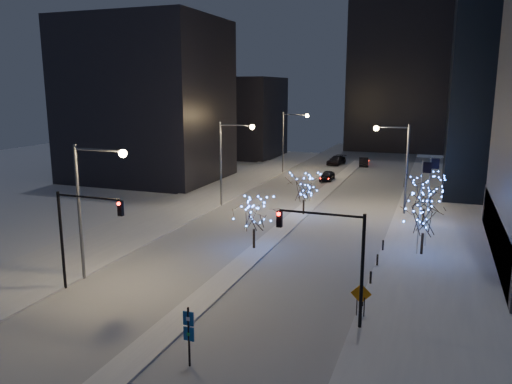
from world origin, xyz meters
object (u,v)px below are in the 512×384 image
at_px(car_near, 327,176).
at_px(holiday_tree_plaza_near, 424,215).
at_px(holiday_tree_median_far, 304,188).
at_px(holiday_tree_plaza_far, 425,193).
at_px(wayfinding_sign, 189,331).
at_px(traffic_signal_west, 79,226).
at_px(construction_sign, 361,297).
at_px(holiday_tree_median_near, 254,214).
at_px(street_lamp_w_mid, 229,152).
at_px(car_mid, 364,162).
at_px(street_lamp_east, 399,157).
at_px(street_lamp_w_far, 289,134).
at_px(street_lamp_w_near, 90,194).
at_px(traffic_signal_east, 336,249).
at_px(car_far, 336,160).

bearing_deg(car_near, holiday_tree_plaza_near, -65.36).
relative_size(holiday_tree_median_far, holiday_tree_plaza_far, 0.80).
bearing_deg(wayfinding_sign, holiday_tree_median_far, 94.79).
height_order(traffic_signal_west, construction_sign, traffic_signal_west).
bearing_deg(holiday_tree_median_near, wayfinding_sign, -79.48).
bearing_deg(wayfinding_sign, construction_sign, 49.57).
xyz_separation_m(street_lamp_w_mid, car_mid, (10.44, 37.72, -5.72)).
bearing_deg(street_lamp_east, street_lamp_w_far, 130.85).
bearing_deg(street_lamp_east, construction_sign, -89.55).
relative_size(street_lamp_w_near, car_mid, 2.12).
bearing_deg(street_lamp_w_near, street_lamp_w_mid, 90.00).
distance_m(traffic_signal_east, holiday_tree_median_far, 26.33).
distance_m(street_lamp_w_mid, traffic_signal_east, 31.60).
distance_m(holiday_tree_median_near, construction_sign, 15.00).
bearing_deg(car_far, construction_sign, -67.71).
height_order(car_near, holiday_tree_median_near, holiday_tree_median_near).
relative_size(street_lamp_east, car_mid, 2.12).
distance_m(street_lamp_w_near, traffic_signal_west, 2.70).
bearing_deg(street_lamp_w_near, holiday_tree_plaza_far, 46.51).
height_order(traffic_signal_west, car_near, traffic_signal_west).
bearing_deg(traffic_signal_east, wayfinding_sign, -130.43).
xyz_separation_m(street_lamp_w_far, holiday_tree_median_far, (9.44, -26.11, -3.37)).
xyz_separation_m(street_lamp_w_near, street_lamp_w_far, (0.00, 50.00, 0.00)).
bearing_deg(traffic_signal_west, holiday_tree_median_near, 58.08).
relative_size(street_lamp_w_near, street_lamp_w_mid, 1.00).
bearing_deg(holiday_tree_plaza_near, holiday_tree_plaza_far, 91.46).
xyz_separation_m(street_lamp_w_far, holiday_tree_plaza_far, (22.08, -26.72, -2.94)).
xyz_separation_m(street_lamp_w_near, wayfinding_sign, (11.92, -8.00, -4.52)).
xyz_separation_m(traffic_signal_west, construction_sign, (18.74, 2.49, -3.35)).
distance_m(car_mid, holiday_tree_plaza_near, 50.14).
bearing_deg(construction_sign, holiday_tree_median_far, 108.20).
bearing_deg(street_lamp_w_mid, holiday_tree_plaza_far, -4.47).
distance_m(holiday_tree_plaza_near, construction_sign, 14.11).
bearing_deg(holiday_tree_median_far, street_lamp_w_near, -111.56).
distance_m(holiday_tree_median_near, holiday_tree_plaza_far, 18.53).
relative_size(street_lamp_w_far, holiday_tree_plaza_near, 1.78).
height_order(traffic_signal_west, holiday_tree_plaza_far, traffic_signal_west).
relative_size(traffic_signal_west, car_mid, 1.49).
distance_m(traffic_signal_east, holiday_tree_plaza_far, 24.67).
xyz_separation_m(traffic_signal_east, holiday_tree_median_near, (-9.44, 11.75, -1.54)).
bearing_deg(car_mid, traffic_signal_east, 87.76).
relative_size(street_lamp_w_mid, traffic_signal_east, 1.43).
bearing_deg(car_near, car_far, 95.89).
relative_size(wayfinding_sign, construction_sign, 1.54).
bearing_deg(holiday_tree_plaza_far, street_lamp_east, 122.95).
height_order(car_near, holiday_tree_median_far, holiday_tree_median_far).
bearing_deg(street_lamp_w_far, traffic_signal_east, -70.68).
height_order(traffic_signal_east, car_mid, traffic_signal_east).
xyz_separation_m(car_far, holiday_tree_median_far, (3.94, -38.52, 2.34)).
bearing_deg(traffic_signal_east, holiday_tree_plaza_near, 73.61).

